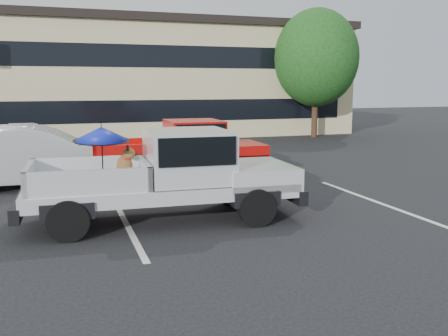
% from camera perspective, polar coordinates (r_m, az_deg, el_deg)
% --- Properties ---
extents(ground, '(90.00, 90.00, 0.00)m').
position_cam_1_polar(ground, '(9.49, 8.97, -7.75)').
color(ground, black).
rests_on(ground, ground).
extents(stripe_left, '(0.12, 5.00, 0.01)m').
position_cam_1_polar(stripe_left, '(10.47, -11.16, -6.16)').
color(stripe_left, silver).
rests_on(stripe_left, ground).
extents(stripe_right, '(0.12, 5.00, 0.01)m').
position_cam_1_polar(stripe_right, '(12.67, 16.87, -3.66)').
color(stripe_right, silver).
rests_on(stripe_right, ground).
extents(motel_building, '(20.40, 8.40, 6.30)m').
position_cam_1_polar(motel_building, '(29.67, -6.56, 10.21)').
color(motel_building, '#CCB988').
rests_on(motel_building, ground).
extents(tree_right, '(4.46, 4.46, 6.78)m').
position_cam_1_polar(tree_right, '(27.46, 10.50, 12.27)').
color(tree_right, '#332114').
rests_on(tree_right, ground).
extents(tree_back, '(4.68, 4.68, 7.11)m').
position_cam_1_polar(tree_back, '(33.66, -0.88, 12.23)').
color(tree_back, '#332114').
rests_on(tree_back, ground).
extents(silver_pickup, '(5.78, 2.33, 2.06)m').
position_cam_1_polar(silver_pickup, '(10.36, -5.41, -0.24)').
color(silver_pickup, black).
rests_on(silver_pickup, ground).
extents(red_pickup, '(5.39, 2.09, 1.76)m').
position_cam_1_polar(red_pickup, '(14.85, -4.05, 2.37)').
color(red_pickup, black).
rests_on(red_pickup, ground).
extents(silver_sedan, '(5.26, 2.01, 1.71)m').
position_cam_1_polar(silver_sedan, '(14.66, -20.52, 1.28)').
color(silver_sedan, '#B3B5BB').
rests_on(silver_sedan, ground).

